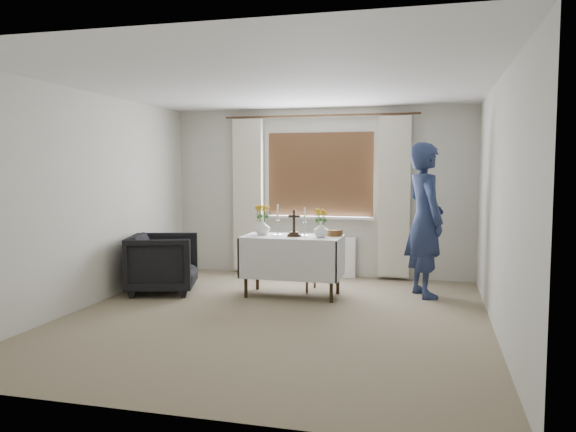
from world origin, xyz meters
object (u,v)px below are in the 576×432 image
(armchair, at_px, (163,263))
(flower_vase_left, at_px, (262,227))
(wooden_cross, at_px, (294,223))
(flower_vase_right, at_px, (321,230))
(altar_table, at_px, (292,266))
(wooden_chair, at_px, (323,261))
(person, at_px, (425,220))

(armchair, relative_size, flower_vase_left, 4.13)
(armchair, relative_size, wooden_cross, 2.50)
(flower_vase_left, distance_m, flower_vase_right, 0.78)
(altar_table, bearing_deg, wooden_chair, 46.88)
(altar_table, distance_m, person, 1.76)
(wooden_chair, bearing_deg, altar_table, -126.61)
(person, bearing_deg, altar_table, 79.65)
(person, distance_m, flower_vase_right, 1.32)
(altar_table, bearing_deg, flower_vase_left, 176.09)
(person, bearing_deg, flower_vase_right, 85.15)
(wooden_chair, relative_size, armchair, 0.97)
(wooden_chair, distance_m, armchair, 2.08)
(wooden_cross, bearing_deg, flower_vase_right, -6.14)
(wooden_cross, distance_m, flower_vase_left, 0.44)
(wooden_cross, bearing_deg, altar_table, 124.51)
(wooden_chair, bearing_deg, person, 9.24)
(altar_table, relative_size, wooden_chair, 1.52)
(armchair, bearing_deg, wooden_cross, -100.60)
(person, xyz_separation_m, flower_vase_right, (-1.24, -0.44, -0.11))
(altar_table, relative_size, armchair, 1.47)
(altar_table, height_order, person, person)
(flower_vase_left, bearing_deg, wooden_cross, -8.18)
(wooden_cross, bearing_deg, armchair, -179.24)
(wooden_cross, xyz_separation_m, flower_vase_right, (0.34, -0.00, -0.08))
(flower_vase_left, bearing_deg, wooden_chair, 23.52)
(armchair, distance_m, person, 3.39)
(wooden_chair, distance_m, wooden_cross, 0.71)
(person, bearing_deg, wooden_cross, 81.08)
(wooden_cross, distance_m, flower_vase_right, 0.35)
(wooden_chair, bearing_deg, armchair, -157.47)
(altar_table, bearing_deg, person, 14.15)
(flower_vase_right, bearing_deg, wooden_cross, 179.61)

